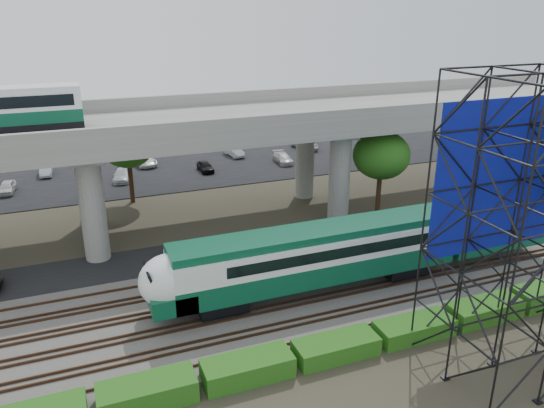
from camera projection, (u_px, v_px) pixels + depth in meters
name	position (u px, v px, depth m)	size (l,w,h in m)	color
ground	(287.00, 318.00, 31.99)	(140.00, 140.00, 0.00)	#474233
ballast_bed	(275.00, 301.00, 33.69)	(90.00, 12.00, 0.20)	slate
service_road	(235.00, 248.00, 41.13)	(90.00, 5.00, 0.08)	black
parking_lot	(174.00, 167.00, 61.62)	(90.00, 18.00, 0.08)	black
harbor_water	(145.00, 129.00, 80.82)	(140.00, 40.00, 0.03)	slate
rail_tracks	(275.00, 298.00, 33.63)	(90.00, 9.52, 0.16)	#472D1E
commuter_train	(348.00, 249.00, 34.43)	(29.30, 3.06, 4.30)	black
overpass	(198.00, 131.00, 42.66)	(80.00, 12.00, 12.40)	#9E9B93
scaffold_tower	(539.00, 230.00, 25.73)	(9.36, 6.36, 15.00)	black
hedge_strip	(336.00, 347.00, 28.38)	(34.60, 1.80, 1.20)	#1D5212
trees	(157.00, 167.00, 42.54)	(40.94, 16.94, 7.69)	#382314
parked_cars	(193.00, 160.00, 62.10)	(36.99, 9.62, 1.32)	silver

